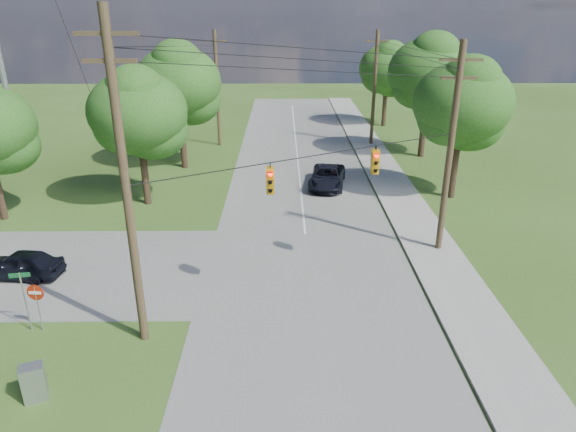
{
  "coord_description": "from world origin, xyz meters",
  "views": [
    {
      "loc": [
        0.75,
        -16.17,
        11.89
      ],
      "look_at": [
        0.98,
        5.0,
        3.18
      ],
      "focal_mm": 32.0,
      "sensor_mm": 36.0,
      "label": 1
    }
  ],
  "objects_px": {
    "pole_ne": "(450,148)",
    "pole_north_w": "(217,88)",
    "pole_north_e": "(374,88)",
    "car_main_north": "(327,177)",
    "do_not_enter_sign": "(36,297)",
    "car_cross_dark": "(20,264)",
    "pole_sw": "(126,185)",
    "control_cabinet": "(34,383)"
  },
  "relations": [
    {
      "from": "car_main_north",
      "to": "pole_sw",
      "type": "bearing_deg",
      "value": -106.07
    },
    {
      "from": "pole_ne",
      "to": "control_cabinet",
      "type": "distance_m",
      "value": 20.09
    },
    {
      "from": "pole_ne",
      "to": "control_cabinet",
      "type": "relative_size",
      "value": 8.09
    },
    {
      "from": "pole_north_w",
      "to": "pole_sw",
      "type": "bearing_deg",
      "value": -89.23
    },
    {
      "from": "pole_north_e",
      "to": "car_main_north",
      "type": "height_order",
      "value": "pole_north_e"
    },
    {
      "from": "pole_ne",
      "to": "pole_north_e",
      "type": "xyz_separation_m",
      "value": [
        -0.0,
        22.0,
        -0.34
      ]
    },
    {
      "from": "pole_north_e",
      "to": "pole_north_w",
      "type": "relative_size",
      "value": 1.0
    },
    {
      "from": "pole_sw",
      "to": "pole_ne",
      "type": "xyz_separation_m",
      "value": [
        13.5,
        7.6,
        -0.76
      ]
    },
    {
      "from": "car_main_north",
      "to": "pole_north_w",
      "type": "bearing_deg",
      "value": 136.42
    },
    {
      "from": "pole_sw",
      "to": "pole_north_w",
      "type": "distance_m",
      "value": 29.62
    },
    {
      "from": "car_cross_dark",
      "to": "control_cabinet",
      "type": "bearing_deg",
      "value": 33.69
    },
    {
      "from": "car_cross_dark",
      "to": "pole_ne",
      "type": "bearing_deg",
      "value": 103.79
    },
    {
      "from": "pole_sw",
      "to": "control_cabinet",
      "type": "relative_size",
      "value": 9.25
    },
    {
      "from": "pole_north_e",
      "to": "car_cross_dark",
      "type": "relative_size",
      "value": 2.57
    },
    {
      "from": "pole_ne",
      "to": "do_not_enter_sign",
      "type": "height_order",
      "value": "pole_ne"
    },
    {
      "from": "car_cross_dark",
      "to": "pole_sw",
      "type": "bearing_deg",
      "value": 61.2
    },
    {
      "from": "pole_sw",
      "to": "do_not_enter_sign",
      "type": "relative_size",
      "value": 5.92
    },
    {
      "from": "pole_ne",
      "to": "pole_north_w",
      "type": "distance_m",
      "value": 26.03
    },
    {
      "from": "pole_north_e",
      "to": "pole_north_w",
      "type": "height_order",
      "value": "same"
    },
    {
      "from": "pole_ne",
      "to": "pole_sw",
      "type": "bearing_deg",
      "value": -150.62
    },
    {
      "from": "pole_north_w",
      "to": "do_not_enter_sign",
      "type": "distance_m",
      "value": 29.47
    },
    {
      "from": "pole_north_e",
      "to": "control_cabinet",
      "type": "bearing_deg",
      "value": -116.22
    },
    {
      "from": "pole_sw",
      "to": "car_main_north",
      "type": "xyz_separation_m",
      "value": [
        8.49,
        17.8,
        -5.5
      ]
    },
    {
      "from": "pole_sw",
      "to": "pole_north_e",
      "type": "bearing_deg",
      "value": 65.48
    },
    {
      "from": "car_main_north",
      "to": "do_not_enter_sign",
      "type": "bearing_deg",
      "value": -116.93
    },
    {
      "from": "pole_ne",
      "to": "pole_north_e",
      "type": "height_order",
      "value": "pole_ne"
    },
    {
      "from": "pole_ne",
      "to": "pole_north_w",
      "type": "height_order",
      "value": "pole_ne"
    },
    {
      "from": "pole_north_e",
      "to": "car_main_north",
      "type": "distance_m",
      "value": 13.56
    },
    {
      "from": "pole_ne",
      "to": "do_not_enter_sign",
      "type": "relative_size",
      "value": 5.18
    },
    {
      "from": "do_not_enter_sign",
      "to": "car_main_north",
      "type": "bearing_deg",
      "value": 58.5
    },
    {
      "from": "pole_sw",
      "to": "pole_north_w",
      "type": "relative_size",
      "value": 1.2
    },
    {
      "from": "pole_sw",
      "to": "car_main_north",
      "type": "relative_size",
      "value": 2.39
    },
    {
      "from": "do_not_enter_sign",
      "to": "pole_north_w",
      "type": "bearing_deg",
      "value": 87.46
    },
    {
      "from": "pole_north_w",
      "to": "car_cross_dark",
      "type": "xyz_separation_m",
      "value": [
        -6.53,
        -24.77,
        -4.43
      ]
    },
    {
      "from": "car_main_north",
      "to": "control_cabinet",
      "type": "bearing_deg",
      "value": -108.51
    },
    {
      "from": "pole_north_e",
      "to": "control_cabinet",
      "type": "height_order",
      "value": "pole_north_e"
    },
    {
      "from": "pole_sw",
      "to": "control_cabinet",
      "type": "bearing_deg",
      "value": -129.37
    },
    {
      "from": "car_cross_dark",
      "to": "pole_north_w",
      "type": "bearing_deg",
      "value": 171.3
    },
    {
      "from": "pole_ne",
      "to": "car_cross_dark",
      "type": "height_order",
      "value": "pole_ne"
    },
    {
      "from": "pole_north_e",
      "to": "do_not_enter_sign",
      "type": "xyz_separation_m",
      "value": [
        -17.67,
        -29.0,
        -3.63
      ]
    },
    {
      "from": "car_cross_dark",
      "to": "car_main_north",
      "type": "distance_m",
      "value": 20.15
    },
    {
      "from": "pole_ne",
      "to": "pole_north_e",
      "type": "distance_m",
      "value": 22.0
    }
  ]
}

